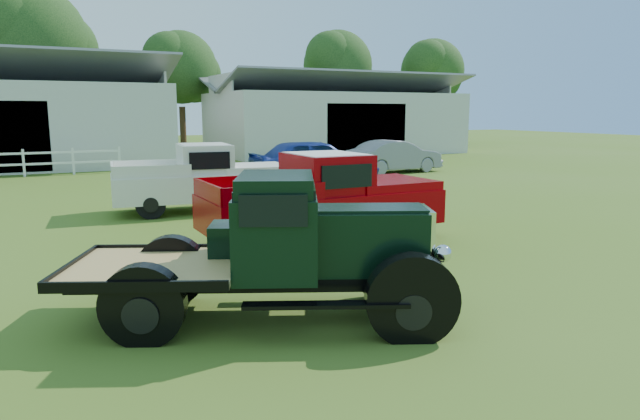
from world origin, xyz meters
name	(u,v)px	position (x,y,z in m)	size (l,w,h in m)	color
ground	(341,284)	(0.00, 0.00, 0.00)	(120.00, 120.00, 0.00)	#466717
shed_right	(334,115)	(14.00, 27.00, 2.60)	(16.80, 9.20, 5.20)	#A8A89C
tree_b	(38,65)	(-4.00, 34.00, 5.75)	(6.90, 6.90, 11.50)	black
tree_c	(181,87)	(5.00, 33.00, 4.50)	(5.40, 5.40, 9.00)	black
tree_d	(338,84)	(18.00, 34.00, 5.00)	(6.00, 6.00, 10.00)	black
tree_e	(432,88)	(26.00, 32.00, 4.75)	(5.70, 5.70, 9.50)	black
vintage_flatbed	(269,248)	(-1.66, -1.01, 1.01)	(5.09, 2.02, 2.02)	black
red_pickup	(322,198)	(1.10, 2.93, 0.99)	(5.41, 2.08, 1.97)	#910006
white_pickup	(202,178)	(-0.22, 8.03, 0.94)	(5.13, 1.99, 1.88)	silver
misc_car_blue	(315,161)	(5.45, 12.31, 0.89)	(2.10, 5.23, 1.78)	navy
misc_car_grey	(395,156)	(10.55, 14.24, 0.75)	(1.59, 4.57, 1.51)	gray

